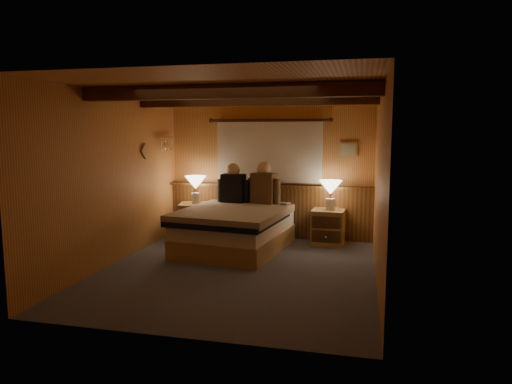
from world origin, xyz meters
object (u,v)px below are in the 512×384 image
(nightstand_right, at_px, (328,227))
(person_left, at_px, (233,186))
(bed, at_px, (235,228))
(lamp_right, at_px, (331,189))
(lamp_left, at_px, (196,184))
(duffel_bag, at_px, (185,232))
(nightstand_left, at_px, (196,220))
(person_right, at_px, (264,186))

(nightstand_right, height_order, person_left, person_left)
(bed, relative_size, person_left, 3.04)
(nightstand_right, xyz_separation_m, lamp_right, (0.03, -0.01, 0.63))
(nightstand_right, height_order, lamp_right, lamp_right)
(lamp_left, xyz_separation_m, duffel_bag, (-0.10, -0.31, -0.80))
(nightstand_left, bearing_deg, nightstand_right, -11.19)
(nightstand_right, bearing_deg, lamp_left, -176.47)
(bed, height_order, person_left, person_left)
(nightstand_left, height_order, duffel_bag, nightstand_left)
(lamp_left, xyz_separation_m, person_left, (0.70, -0.05, -0.01))
(bed, bearing_deg, lamp_right, 33.78)
(person_right, relative_size, duffel_bag, 1.49)
(lamp_left, xyz_separation_m, person_right, (1.23, -0.04, 0.00))
(nightstand_left, relative_size, duffel_bag, 1.31)
(nightstand_left, xyz_separation_m, lamp_left, (0.01, -0.00, 0.64))
(person_right, bearing_deg, person_left, -162.90)
(person_left, relative_size, duffel_bag, 1.42)
(bed, xyz_separation_m, duffel_bag, (-1.00, 0.37, -0.19))
(nightstand_right, distance_m, person_left, 1.73)
(nightstand_left, bearing_deg, lamp_left, -31.16)
(bed, distance_m, lamp_right, 1.69)
(nightstand_right, height_order, duffel_bag, nightstand_right)
(bed, bearing_deg, nightstand_left, 150.48)
(duffel_bag, bearing_deg, nightstand_right, 5.88)
(lamp_right, height_order, person_left, person_left)
(nightstand_left, relative_size, lamp_left, 1.32)
(lamp_left, bearing_deg, nightstand_right, 0.88)
(nightstand_left, relative_size, lamp_right, 1.31)
(lamp_left, bearing_deg, nightstand_left, 160.84)
(nightstand_left, xyz_separation_m, person_right, (1.24, -0.04, 0.65))
(bed, relative_size, nightstand_right, 3.65)
(nightstand_right, distance_m, duffel_bag, 2.43)
(nightstand_right, distance_m, lamp_right, 0.63)
(lamp_left, height_order, person_left, person_left)
(nightstand_right, relative_size, person_left, 0.83)
(nightstand_right, distance_m, person_right, 1.26)
(bed, relative_size, duffel_bag, 4.31)
(duffel_bag, bearing_deg, person_right, 9.46)
(nightstand_left, distance_m, person_right, 1.40)
(lamp_right, bearing_deg, person_left, -177.28)
(bed, xyz_separation_m, nightstand_right, (1.40, 0.72, -0.05))
(nightstand_left, distance_m, lamp_left, 0.64)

